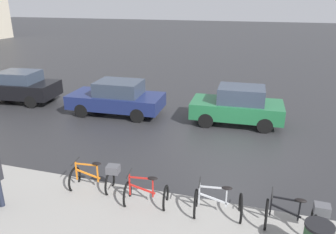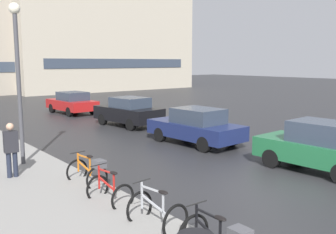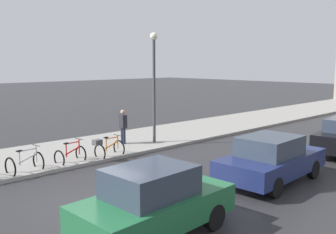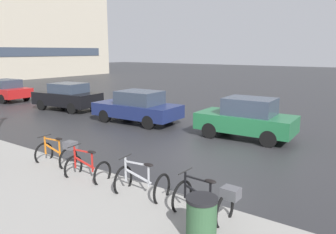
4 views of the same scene
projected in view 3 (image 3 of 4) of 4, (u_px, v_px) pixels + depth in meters
ground_plane at (89, 205)px, 10.65m from camera, size 140.00×140.00×0.00m
sidewalk_kerb at (183, 132)px, 21.75m from camera, size 4.80×60.00×0.14m
bicycle_second at (25, 164)px, 13.52m from camera, size 0.89×1.24×1.02m
bicycle_third at (70, 155)px, 14.83m from camera, size 0.82×1.16×1.00m
bicycle_farthest at (107, 148)px, 15.69m from camera, size 0.83×1.42×0.97m
car_green at (154, 202)px, 8.66m from camera, size 1.98×3.95×1.67m
car_navy at (271, 159)px, 12.67m from camera, size 2.13×4.46×1.59m
pedestrian at (123, 126)px, 18.07m from camera, size 0.42×0.28×1.80m
streetlamp at (154, 75)px, 18.11m from camera, size 0.37×0.37×5.47m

